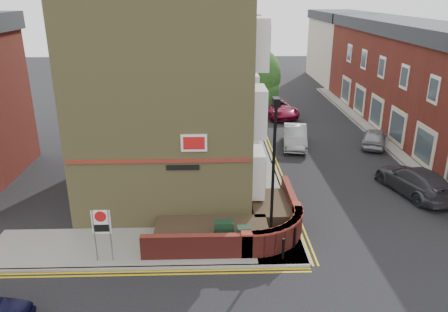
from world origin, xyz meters
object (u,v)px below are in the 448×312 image
lamppost (273,176)px  zone_sign (102,226)px  utility_cabinet_large (224,234)px  silver_car_near (295,136)px

lamppost → zone_sign: 6.85m
zone_sign → utility_cabinet_large: bearing=9.7°
zone_sign → silver_car_near: bearing=53.8°
lamppost → silver_car_near: size_ratio=1.45×
utility_cabinet_large → zone_sign: 4.86m
lamppost → silver_car_near: 13.64m
lamppost → zone_sign: bearing=-173.9°
zone_sign → silver_car_near: 16.94m
utility_cabinet_large → zone_sign: size_ratio=0.55×
zone_sign → silver_car_near: (10.00, 13.64, -0.93)m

